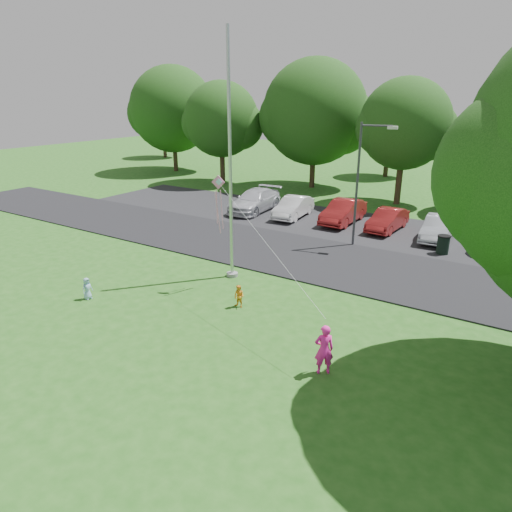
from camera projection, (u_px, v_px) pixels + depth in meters
The scene contains 13 objects.
ground at pixel (230, 349), 14.32m from camera, with size 120.00×120.00×0.00m, color #205817.
park_road at pixel (342, 264), 21.44m from camera, with size 60.00×6.00×0.06m, color black.
parking_strip at pixel (386, 231), 26.59m from camera, with size 42.00×7.00×0.06m, color black.
flagpole at pixel (230, 182), 18.67m from camera, with size 0.50×0.50×10.00m.
street_lamp at pixel (363, 174), 22.78m from camera, with size 1.76×0.50×6.29m.
trash_can at pixel (443, 245), 22.58m from camera, with size 0.63×0.63×0.99m.
tree_row at pixel (458, 123), 30.78m from camera, with size 64.35×11.94×10.88m.
horizon_trees at pixel (509, 136), 37.63m from camera, with size 77.46×7.20×7.02m.
parked_cars at pixel (390, 219), 26.25m from camera, with size 19.88×5.43×1.43m.
woman at pixel (324, 349), 12.86m from camera, with size 0.55×0.36×1.52m, color #FF219F.
child_yellow at pixel (239, 297), 16.99m from camera, with size 0.43×0.33×0.88m, color #FBA127.
child_blue at pixel (87, 288), 17.70m from camera, with size 0.43×0.28×0.88m, color #8CB8D8.
kite at pixel (221, 197), 17.52m from camera, with size 6.49×3.67×2.91m.
Camera 1 is at (7.46, -10.08, 7.56)m, focal length 32.00 mm.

